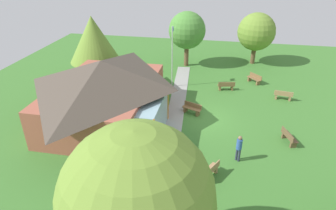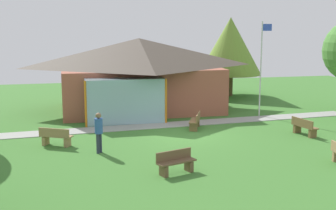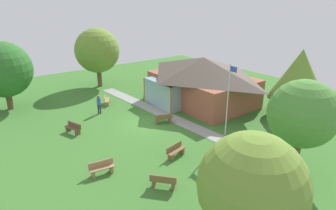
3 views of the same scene
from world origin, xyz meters
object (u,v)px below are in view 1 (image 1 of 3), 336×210
object	(u,v)px
flagpole	(172,55)
bench_rear_near_path	(192,109)
bench_mid_right	(226,86)
pavilion	(105,90)
tree_far_east	(256,32)
tree_east_hedge	(187,30)
bench_mid_left	(210,171)
bench_front_center	(289,137)
tree_west_hedge	(137,198)
bench_lawn_far_right	(254,79)
visitor_strolling_lawn	(239,146)
tree_behind_pavilion_right	(93,39)
bench_front_right	(283,95)

from	to	relation	value
flagpole	bench_rear_near_path	world-z (taller)	flagpole
bench_mid_right	pavilion	bearing A→B (deg)	-153.21
tree_far_east	tree_east_hedge	xyz separation A→B (m)	(-2.11, 7.18, 0.33)
bench_mid_left	bench_mid_right	bearing A→B (deg)	25.52
bench_front_center	flagpole	bearing A→B (deg)	-148.46
bench_front_center	tree_west_hedge	xyz separation A→B (m)	(-10.66, 7.05, 3.85)
bench_lawn_far_right	bench_mid_right	world-z (taller)	same
bench_mid_left	tree_east_hedge	bearing A→B (deg)	40.75
bench_front_center	visitor_strolling_lawn	world-z (taller)	visitor_strolling_lawn
bench_mid_right	tree_east_hedge	world-z (taller)	tree_east_hedge
tree_west_hedge	tree_far_east	size ratio (longest dim) A/B	1.23
pavilion	bench_mid_right	xyz separation A→B (m)	(6.83, -8.63, -1.97)
tree_east_hedge	pavilion	bearing A→B (deg)	161.43
tree_west_hedge	tree_east_hedge	distance (m)	24.01
tree_east_hedge	bench_mid_right	bearing A→B (deg)	-142.41
bench_lawn_far_right	tree_behind_pavilion_right	world-z (taller)	tree_behind_pavilion_right
bench_mid_left	tree_behind_pavilion_right	world-z (taller)	tree_behind_pavilion_right
bench_lawn_far_right	visitor_strolling_lawn	world-z (taller)	visitor_strolling_lawn
bench_front_center	tree_east_hedge	size ratio (longest dim) A/B	0.27
visitor_strolling_lawn	tree_west_hedge	world-z (taller)	tree_west_hedge
tree_east_hedge	flagpole	bearing A→B (deg)	174.73
bench_front_right	bench_lawn_far_right	distance (m)	3.91
tree_east_hedge	bench_rear_near_path	bearing A→B (deg)	-169.89
visitor_strolling_lawn	tree_west_hedge	size ratio (longest dim) A/B	0.26
tree_far_east	tree_west_hedge	bearing A→B (deg)	167.78
bench_mid_left	bench_rear_near_path	world-z (taller)	same
visitor_strolling_lawn	tree_east_hedge	distance (m)	16.92
bench_mid_left	bench_front_right	bearing A→B (deg)	2.18
bench_front_center	bench_mid_right	distance (m)	8.64
flagpole	bench_front_right	distance (m)	10.12
bench_front_center	bench_mid_left	size ratio (longest dim) A/B	1.02
bench_lawn_far_right	bench_mid_left	world-z (taller)	same
pavilion	bench_rear_near_path	size ratio (longest dim) A/B	6.88
bench_rear_near_path	visitor_strolling_lawn	size ratio (longest dim) A/B	0.89
bench_mid_left	tree_east_hedge	xyz separation A→B (m)	(17.65, 3.71, 3.43)
bench_front_right	bench_mid_right	distance (m)	4.88
bench_front_right	tree_behind_pavilion_right	size ratio (longest dim) A/B	0.26
tree_far_east	tree_behind_pavilion_right	bearing A→B (deg)	114.26
bench_front_right	visitor_strolling_lawn	xyz separation A→B (m)	(-9.05, 3.91, 0.62)
tree_behind_pavilion_right	tree_east_hedge	world-z (taller)	tree_behind_pavilion_right
bench_mid_left	bench_mid_right	world-z (taller)	same
pavilion	visitor_strolling_lawn	distance (m)	10.12
tree_west_hedge	tree_east_hedge	size ratio (longest dim) A/B	1.18
tree_far_east	bench_lawn_far_right	bearing A→B (deg)	178.39
bench_front_center	tree_east_hedge	xyz separation A→B (m)	(13.30, 8.58, 3.43)
bench_front_right	tree_east_hedge	xyz separation A→B (m)	(6.78, 9.18, 3.43)
bench_mid_right	tree_east_hedge	bearing A→B (deg)	116.02
bench_mid_right	flagpole	bearing A→B (deg)	169.67
pavilion	tree_east_hedge	bearing A→B (deg)	-18.57
pavilion	flagpole	world-z (taller)	flagpole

